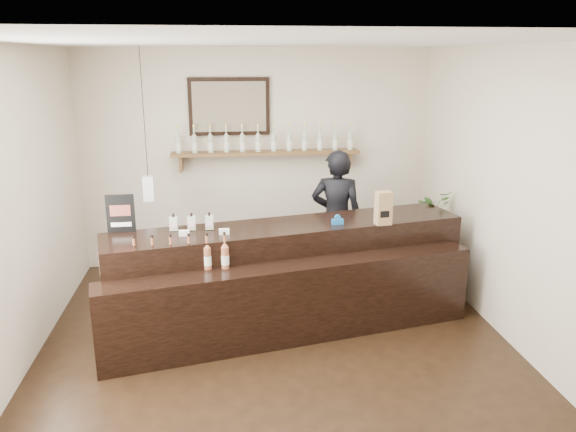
{
  "coord_description": "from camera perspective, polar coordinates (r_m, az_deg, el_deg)",
  "views": [
    {
      "loc": [
        -0.49,
        -4.74,
        2.69
      ],
      "look_at": [
        0.18,
        0.7,
        1.13
      ],
      "focal_mm": 35.0,
      "sensor_mm": 36.0,
      "label": 1
    }
  ],
  "objects": [
    {
      "name": "shopkeeper",
      "position": [
        6.66,
        4.96,
        0.62
      ],
      "size": [
        0.79,
        0.63,
        1.88
      ],
      "primitive_type": "imported",
      "rotation": [
        0.0,
        0.0,
        2.84
      ],
      "color": "black",
      "rests_on": "ground"
    },
    {
      "name": "tape_dispenser",
      "position": [
        5.75,
        5.06,
        -0.47
      ],
      "size": [
        0.12,
        0.05,
        0.1
      ],
      "color": "#175FA4",
      "rests_on": "counter"
    },
    {
      "name": "back_wall_decor",
      "position": [
        7.18,
        -4.27,
        8.4
      ],
      "size": [
        2.66,
        0.96,
        1.69
      ],
      "color": "brown",
      "rests_on": "ground"
    },
    {
      "name": "room_shell",
      "position": [
        4.86,
        -1.07,
        4.22
      ],
      "size": [
        5.0,
        5.0,
        5.0
      ],
      "color": "beige",
      "rests_on": "ground"
    },
    {
      "name": "ground",
      "position": [
        5.47,
        -0.98,
        -13.54
      ],
      "size": [
        5.0,
        5.0,
        0.0
      ],
      "primitive_type": "plane",
      "color": "black",
      "rests_on": "ground"
    },
    {
      "name": "paper_bag",
      "position": [
        5.78,
        9.67,
        0.8
      ],
      "size": [
        0.17,
        0.14,
        0.34
      ],
      "color": "#987449",
      "rests_on": "counter"
    },
    {
      "name": "promo_sign",
      "position": [
        5.67,
        -16.65,
        0.24
      ],
      "size": [
        0.27,
        0.03,
        0.38
      ],
      "color": "black",
      "rests_on": "counter"
    },
    {
      "name": "side_cabinet",
      "position": [
        7.04,
        14.18,
        -3.86
      ],
      "size": [
        0.46,
        0.57,
        0.73
      ],
      "color": "brown",
      "rests_on": "ground"
    },
    {
      "name": "potted_plant",
      "position": [
        6.87,
        14.51,
        0.74
      ],
      "size": [
        0.5,
        0.47,
        0.44
      ],
      "primitive_type": "imported",
      "rotation": [
        0.0,
        0.0,
        0.4
      ],
      "color": "#3A6C2B",
      "rests_on": "side_cabinet"
    },
    {
      "name": "counter",
      "position": [
        5.78,
        0.13,
        -6.51
      ],
      "size": [
        3.76,
        1.72,
        1.21
      ],
      "color": "black",
      "rests_on": "ground"
    }
  ]
}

